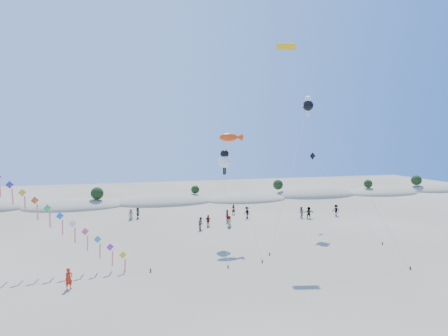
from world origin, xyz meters
TOP-DOWN VIEW (x-y plane):
  - ground at (0.00, 0.00)m, footprint 160.00×160.00m
  - dune_ridge at (1.06, 45.14)m, footprint 145.30×11.49m
  - fish_kite at (4.95, 16.73)m, footprint 2.81×9.48m
  - cartoon_kite_low at (4.24, 17.05)m, footprint 3.14×10.66m
  - cartoon_kite_high at (17.43, 21.58)m, footprint 11.36×12.58m
  - parafoil_kite at (10.80, 13.75)m, footprint 8.72×12.11m
  - dark_kite at (19.02, 18.48)m, footprint 3.44×11.65m
  - flyer_foreground at (-11.84, 5.84)m, footprint 0.76×0.72m
  - beachgoers at (9.76, 26.50)m, footprint 32.29×10.79m

SIDE VIEW (x-z plane):
  - ground at x=0.00m, z-range 0.00..0.00m
  - dune_ridge at x=1.06m, z-range -2.67..2.90m
  - beachgoers at x=9.76m, z-range -0.07..1.80m
  - flyer_foreground at x=-11.84m, z-range 0.00..1.75m
  - dark_kite at x=19.02m, z-range 2.02..12.25m
  - cartoon_kite_low at x=4.24m, z-range 4.18..15.04m
  - fish_kite at x=4.95m, z-range 5.88..18.70m
  - cartoon_kite_high at x=17.43m, z-range 7.81..25.87m
  - parafoil_kite at x=10.80m, z-range 10.53..33.45m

